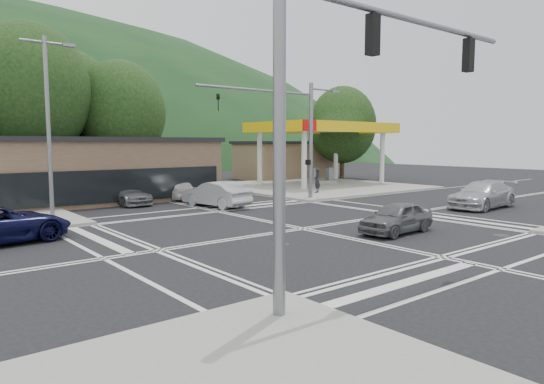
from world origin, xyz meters
TOP-DOWN VIEW (x-y plane):
  - ground at (0.00, 0.00)m, footprint 120.00×120.00m
  - sidewalk_ne at (15.00, 15.00)m, footprint 16.00×16.00m
  - gas_station_canopy at (16.99, 15.99)m, footprint 12.32×8.34m
  - convenience_store at (20.00, 25.00)m, footprint 10.00×6.00m
  - commercial_row at (-8.00, 17.00)m, footprint 24.00×8.00m
  - tree_n_b at (-6.00, 24.00)m, footprint 9.00×9.00m
  - tree_n_c at (1.00, 24.00)m, footprint 7.60×7.60m
  - tree_n_e at (-2.00, 28.00)m, footprint 8.40×8.40m
  - tree_ne at (24.00, 20.00)m, footprint 7.20×7.20m
  - streetlight_nw at (-8.44, 9.00)m, footprint 2.50×0.25m
  - signal_mast_ne at (6.95, 8.20)m, footprint 11.65×0.30m
  - signal_mast_sw at (-6.39, -8.20)m, footprint 9.14×0.28m
  - car_grey_center at (2.49, -3.33)m, footprint 4.11×1.90m
  - car_silver_east at (13.34, -1.49)m, footprint 5.63×2.53m
  - car_queue_a at (1.00, 9.00)m, footprint 2.38×4.98m
  - car_queue_b at (1.00, 14.00)m, footprint 2.32×4.37m
  - car_northbound at (-2.86, 13.66)m, footprint 2.21×4.70m
  - pedestrian at (10.88, 10.31)m, footprint 0.81×0.73m

SIDE VIEW (x-z plane):
  - ground at x=0.00m, z-range 0.00..0.00m
  - sidewalk_ne at x=15.00m, z-range 0.00..0.15m
  - car_northbound at x=-2.86m, z-range 0.00..1.33m
  - car_grey_center at x=2.49m, z-range 0.00..1.36m
  - car_queue_b at x=1.00m, z-range 0.00..1.42m
  - car_queue_a at x=1.00m, z-range 0.00..1.58m
  - car_silver_east at x=13.34m, z-range 0.00..1.60m
  - pedestrian at x=10.88m, z-range 0.15..2.01m
  - convenience_store at x=20.00m, z-range 0.00..3.80m
  - commercial_row at x=-8.00m, z-range 0.00..4.00m
  - gas_station_canopy at x=16.99m, z-range 2.17..7.92m
  - streetlight_nw at x=-8.44m, z-range 0.55..9.55m
  - signal_mast_ne at x=6.95m, z-range 1.07..9.07m
  - signal_mast_sw at x=-6.39m, z-range 1.12..9.12m
  - tree_ne at x=24.00m, z-range 0.85..10.84m
  - tree_n_c at x=1.00m, z-range 1.06..11.93m
  - tree_n_e at x=-2.00m, z-range 1.15..13.13m
  - tree_n_b at x=-6.00m, z-range 1.30..14.28m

